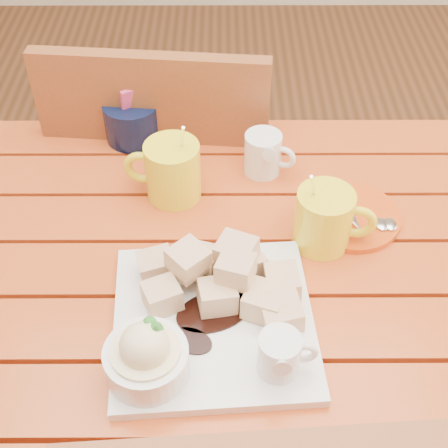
{
  "coord_description": "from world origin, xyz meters",
  "views": [
    {
      "loc": [
        0.01,
        -0.65,
        1.49
      ],
      "look_at": [
        0.02,
        0.03,
        0.82
      ],
      "focal_mm": 50.0,
      "sensor_mm": 36.0,
      "label": 1
    }
  ],
  "objects_px": {
    "coffee_mug_left": "(171,170)",
    "chair_far": "(171,188)",
    "table": "(215,310)",
    "coffee_mug_right": "(325,218)",
    "orange_saucer": "(351,216)",
    "dessert_plate": "(203,319)"
  },
  "relations": [
    {
      "from": "chair_far",
      "to": "coffee_mug_left",
      "type": "bearing_deg",
      "value": 102.07
    },
    {
      "from": "coffee_mug_right",
      "to": "orange_saucer",
      "type": "distance_m",
      "value": 0.09
    },
    {
      "from": "dessert_plate",
      "to": "orange_saucer",
      "type": "bearing_deg",
      "value": 43.65
    },
    {
      "from": "coffee_mug_left",
      "to": "chair_far",
      "type": "distance_m",
      "value": 0.4
    },
    {
      "from": "dessert_plate",
      "to": "coffee_mug_right",
      "type": "height_order",
      "value": "coffee_mug_right"
    },
    {
      "from": "dessert_plate",
      "to": "chair_far",
      "type": "height_order",
      "value": "chair_far"
    },
    {
      "from": "table",
      "to": "chair_far",
      "type": "height_order",
      "value": "chair_far"
    },
    {
      "from": "table",
      "to": "dessert_plate",
      "type": "xyz_separation_m",
      "value": [
        -0.01,
        -0.12,
        0.14
      ]
    },
    {
      "from": "table",
      "to": "orange_saucer",
      "type": "relative_size",
      "value": 7.17
    },
    {
      "from": "coffee_mug_left",
      "to": "orange_saucer",
      "type": "bearing_deg",
      "value": -2.96
    },
    {
      "from": "dessert_plate",
      "to": "coffee_mug_right",
      "type": "bearing_deg",
      "value": 43.62
    },
    {
      "from": "dessert_plate",
      "to": "coffee_mug_left",
      "type": "xyz_separation_m",
      "value": [
        -0.06,
        0.3,
        0.02
      ]
    },
    {
      "from": "coffee_mug_left",
      "to": "chair_far",
      "type": "xyz_separation_m",
      "value": [
        -0.03,
        0.28,
        -0.28
      ]
    },
    {
      "from": "dessert_plate",
      "to": "coffee_mug_right",
      "type": "xyz_separation_m",
      "value": [
        0.19,
        0.18,
        0.02
      ]
    },
    {
      "from": "table",
      "to": "dessert_plate",
      "type": "bearing_deg",
      "value": -96.35
    },
    {
      "from": "orange_saucer",
      "to": "coffee_mug_left",
      "type": "bearing_deg",
      "value": 168.02
    },
    {
      "from": "dessert_plate",
      "to": "chair_far",
      "type": "xyz_separation_m",
      "value": [
        -0.09,
        0.58,
        -0.26
      ]
    },
    {
      "from": "orange_saucer",
      "to": "dessert_plate",
      "type": "bearing_deg",
      "value": -136.35
    },
    {
      "from": "coffee_mug_right",
      "to": "chair_far",
      "type": "xyz_separation_m",
      "value": [
        -0.28,
        0.4,
        -0.28
      ]
    },
    {
      "from": "coffee_mug_right",
      "to": "orange_saucer",
      "type": "height_order",
      "value": "coffee_mug_right"
    },
    {
      "from": "chair_far",
      "to": "table",
      "type": "bearing_deg",
      "value": 108.62
    },
    {
      "from": "dessert_plate",
      "to": "table",
      "type": "bearing_deg",
      "value": 83.65
    }
  ]
}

